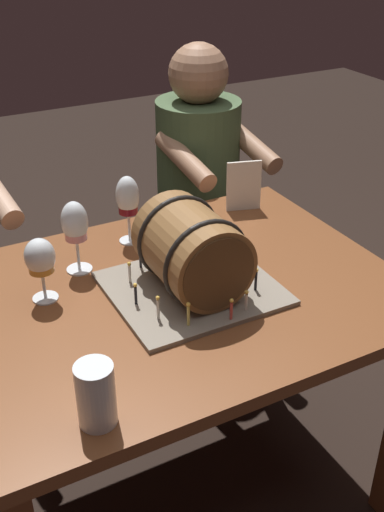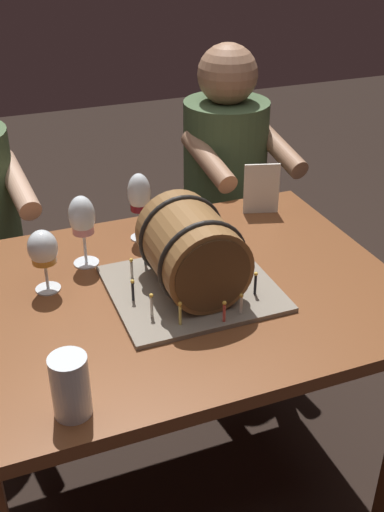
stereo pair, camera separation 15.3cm
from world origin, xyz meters
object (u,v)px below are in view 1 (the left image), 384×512
object	(u,v)px
dining_table	(174,328)
wine_glass_red	(128,199)
beer_pint	(96,395)
menu_card	(244,186)
wine_glass_amber	(40,259)
person_seated_right	(198,210)
wine_glass_rose	(75,225)
barrel_cake	(192,254)

from	to	relation	value
dining_table	wine_glass_red	size ratio (longest dim) A/B	5.72
dining_table	wine_glass_red	world-z (taller)	wine_glass_red
beer_pint	menu_card	size ratio (longest dim) A/B	0.83
wine_glass_amber	beer_pint	size ratio (longest dim) A/B	1.26
beer_pint	menu_card	bearing A→B (deg)	41.88
person_seated_right	wine_glass_red	bearing A→B (deg)	-136.09
wine_glass_amber	wine_glass_red	world-z (taller)	wine_glass_red
wine_glass_red	wine_glass_rose	bearing A→B (deg)	-155.13
dining_table	menu_card	world-z (taller)	menu_card
wine_glass_red	dining_table	bearing A→B (deg)	-91.04
beer_pint	wine_glass_red	bearing A→B (deg)	62.17
dining_table	menu_card	xyz separation A→B (m)	(0.41, 0.32, 0.20)
menu_card	wine_glass_red	bearing A→B (deg)	-159.58
beer_pint	wine_glass_rose	bearing A→B (deg)	74.55
wine_glass_amber	wine_glass_red	size ratio (longest dim) A/B	0.83
wine_glass_amber	menu_card	size ratio (longest dim) A/B	1.05
wine_glass_rose	barrel_cake	bearing A→B (deg)	-46.17
wine_glass_rose	beer_pint	xyz separation A→B (m)	(-0.15, -0.55, -0.07)
menu_card	person_seated_right	world-z (taller)	person_seated_right
barrel_cake	wine_glass_amber	bearing A→B (deg)	158.06
dining_table	barrel_cake	size ratio (longest dim) A/B	2.84
menu_card	person_seated_right	bearing A→B (deg)	97.13
dining_table	wine_glass_amber	distance (m)	0.39
dining_table	wine_glass_amber	xyz separation A→B (m)	(-0.30, 0.11, 0.23)
dining_table	wine_glass_rose	world-z (taller)	wine_glass_rose
dining_table	beer_pint	world-z (taller)	beer_pint
dining_table	wine_glass_rose	xyz separation A→B (m)	(-0.18, 0.21, 0.25)
barrel_cake	wine_glass_red	xyz separation A→B (m)	(-0.04, 0.31, 0.03)
wine_glass_amber	wine_glass_rose	distance (m)	0.15
wine_glass_amber	dining_table	bearing A→B (deg)	-20.96
barrel_cake	wine_glass_red	world-z (taller)	barrel_cake
barrel_cake	wine_glass_amber	size ratio (longest dim) A/B	2.43
dining_table	wine_glass_rose	size ratio (longest dim) A/B	5.78
menu_card	person_seated_right	size ratio (longest dim) A/B	0.14
wine_glass_red	person_seated_right	bearing A→B (deg)	43.91
dining_table	beer_pint	xyz separation A→B (m)	(-0.33, -0.34, 0.18)
wine_glass_red	menu_card	xyz separation A→B (m)	(0.40, 0.03, -0.05)
menu_card	barrel_cake	bearing A→B (deg)	-120.40
dining_table	person_seated_right	xyz separation A→B (m)	(0.48, 0.74, -0.08)
barrel_cake	wine_glass_amber	distance (m)	0.37
barrel_cake	menu_card	bearing A→B (deg)	43.09
wine_glass_amber	person_seated_right	distance (m)	1.04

